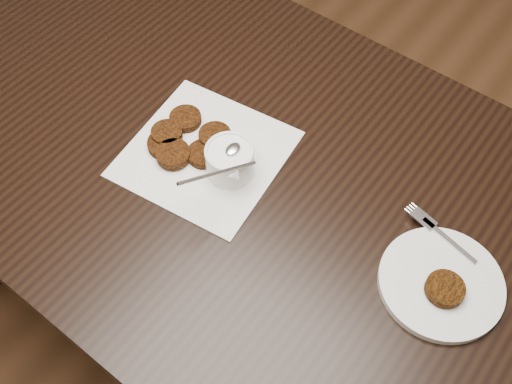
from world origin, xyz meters
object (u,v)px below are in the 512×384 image
sauce_ramekin (229,150)px  plate_with_patty (442,281)px  napkin (206,154)px  table (224,239)px

sauce_ramekin → plate_with_patty: size_ratio=0.61×
napkin → plate_with_patty: size_ratio=1.37×
sauce_ramekin → plate_with_patty: sauce_ramekin is taller
table → plate_with_patty: plate_with_patty is taller
sauce_ramekin → napkin: bearing=177.7°
sauce_ramekin → plate_with_patty: 0.43m
napkin → sauce_ramekin: bearing=-2.3°
sauce_ramekin → plate_with_patty: bearing=4.3°
table → plate_with_patty: bearing=-0.0°
napkin → sauce_ramekin: size_ratio=2.25×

